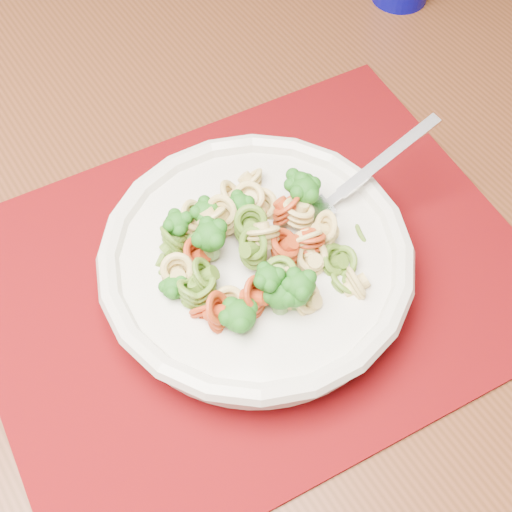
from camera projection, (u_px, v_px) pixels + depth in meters
name	position (u px, v px, depth m)	size (l,w,h in m)	color
dining_table	(236.00, 259.00, 0.78)	(1.54, 1.18, 0.75)	#572B18
placemat	(254.00, 277.00, 0.65)	(0.48, 0.38, 0.00)	#5C0703
pasta_bowl	(256.00, 262.00, 0.62)	(0.27, 0.27, 0.05)	beige
pasta_broccoli_heap	(256.00, 252.00, 0.60)	(0.23, 0.23, 0.06)	tan
fork	(318.00, 212.00, 0.63)	(0.19, 0.02, 0.01)	silver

